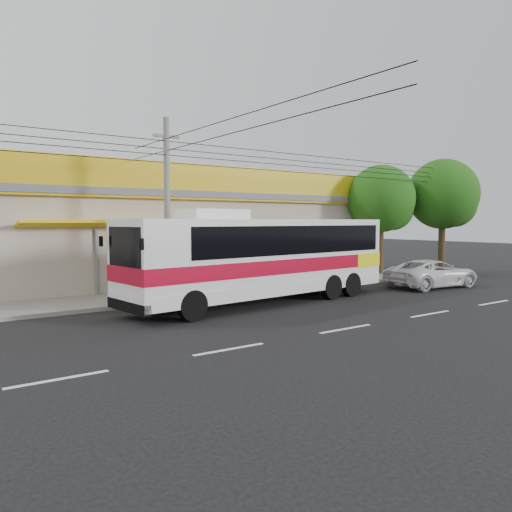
{
  "coord_description": "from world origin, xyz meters",
  "views": [
    {
      "loc": [
        -10.41,
        -12.63,
        3.12
      ],
      "look_at": [
        0.0,
        2.0,
        1.87
      ],
      "focal_mm": 35.0,
      "sensor_mm": 36.0,
      "label": 1
    }
  ],
  "objects_px": {
    "tree_near": "(445,197)",
    "tree_far": "(383,201)",
    "coach_bus": "(268,253)",
    "white_car": "(432,274)",
    "utility_pole": "(167,151)"
  },
  "relations": [
    {
      "from": "tree_near",
      "to": "tree_far",
      "type": "distance_m",
      "value": 3.89
    },
    {
      "from": "tree_near",
      "to": "coach_bus",
      "type": "bearing_deg",
      "value": -171.53
    },
    {
      "from": "coach_bus",
      "to": "white_car",
      "type": "bearing_deg",
      "value": -12.0
    },
    {
      "from": "coach_bus",
      "to": "utility_pole",
      "type": "relative_size",
      "value": 0.34
    },
    {
      "from": "utility_pole",
      "to": "tree_near",
      "type": "xyz_separation_m",
      "value": [
        17.75,
        0.24,
        -1.18
      ]
    },
    {
      "from": "tree_near",
      "to": "white_car",
      "type": "bearing_deg",
      "value": -150.48
    },
    {
      "from": "white_car",
      "to": "tree_far",
      "type": "height_order",
      "value": "tree_far"
    },
    {
      "from": "white_car",
      "to": "utility_pole",
      "type": "relative_size",
      "value": 0.14
    },
    {
      "from": "coach_bus",
      "to": "tree_near",
      "type": "relative_size",
      "value": 1.74
    },
    {
      "from": "coach_bus",
      "to": "white_car",
      "type": "xyz_separation_m",
      "value": [
        9.01,
        -0.96,
        -1.24
      ]
    },
    {
      "from": "coach_bus",
      "to": "tree_near",
      "type": "xyz_separation_m",
      "value": [
        14.51,
        2.16,
        2.66
      ]
    },
    {
      "from": "white_car",
      "to": "tree_near",
      "type": "bearing_deg",
      "value": -55.67
    },
    {
      "from": "coach_bus",
      "to": "tree_near",
      "type": "bearing_deg",
      "value": 2.53
    },
    {
      "from": "utility_pole",
      "to": "tree_far",
      "type": "distance_m",
      "value": 14.38
    },
    {
      "from": "white_car",
      "to": "utility_pole",
      "type": "distance_m",
      "value": 13.57
    }
  ]
}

